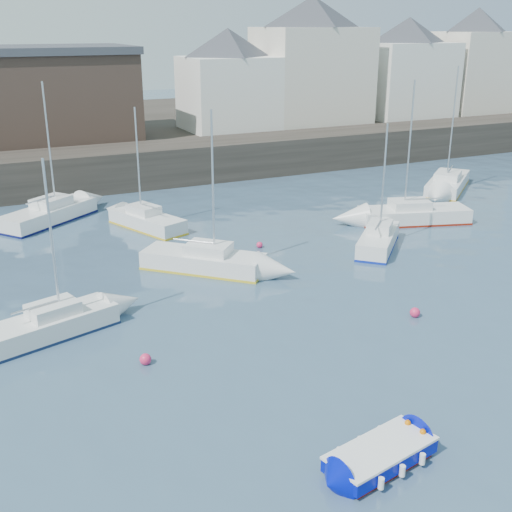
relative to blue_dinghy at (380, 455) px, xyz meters
name	(u,v)px	position (x,y,z in m)	size (l,w,h in m)	color
water	(408,409)	(2.57, 1.99, -0.36)	(220.00, 220.00, 0.00)	#2D4760
quay_wall	(133,166)	(2.57, 36.99, 1.14)	(90.00, 5.00, 3.00)	#28231E
land_strip	(88,134)	(2.57, 54.99, 1.04)	(90.00, 32.00, 2.80)	#28231E
bldg_east_a	(312,60)	(22.57, 43.99, 8.44)	(13.36, 13.36, 11.80)	beige
bldg_east_b	(406,67)	(33.57, 43.49, 7.50)	(11.88, 11.88, 9.95)	white
bldg_east_c	(474,60)	(42.57, 43.49, 8.01)	(11.14, 11.14, 10.95)	beige
bldg_east_d	(228,79)	(13.57, 43.49, 7.00)	(11.14, 11.14, 8.95)	white
warehouse	(33,94)	(-3.43, 44.99, 6.26)	(16.40, 10.40, 7.60)	#3D2D26
blue_dinghy	(380,455)	(0.00, 0.00, 0.00)	(3.65, 2.14, 0.65)	#7F1800
sailboat_a	(49,325)	(-7.45, 12.54, 0.15)	(5.91, 3.40, 7.32)	white
sailboat_b	(204,260)	(0.96, 16.94, 0.18)	(6.08, 5.92, 8.27)	white
sailboat_c	(378,239)	(11.20, 15.97, 0.17)	(4.92, 5.02, 7.01)	white
sailboat_d	(413,214)	(16.22, 19.20, 0.18)	(7.37, 4.16, 8.95)	white
sailboat_f	(147,220)	(0.29, 25.27, 0.16)	(3.83, 5.99, 7.44)	white
sailboat_g	(448,183)	(24.12, 25.12, 0.16)	(7.09, 6.54, 9.27)	white
sailboat_h	(49,214)	(-5.05, 29.24, 0.21)	(6.76, 5.89, 8.80)	white
buoy_near	(146,364)	(-4.53, 8.66, -0.36)	(0.45, 0.45, 0.45)	#DF2759
buoy_mid	(415,317)	(7.32, 7.70, -0.36)	(0.45, 0.45, 0.45)	#DF2759
buoy_far	(260,248)	(5.10, 18.92, -0.36)	(0.37, 0.37, 0.37)	#DF2759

